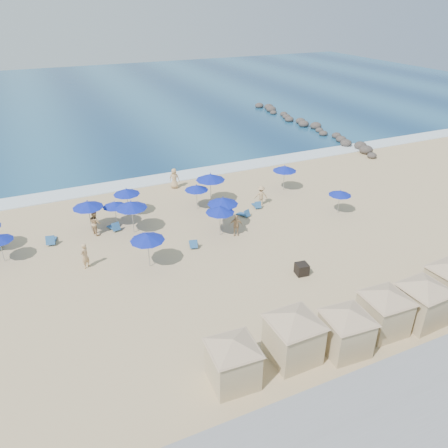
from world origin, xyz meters
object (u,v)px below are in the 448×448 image
(cabana_0, at_px, (233,355))
(umbrella_8, at_px, (223,201))
(umbrella_10, at_px, (285,168))
(umbrella_11, at_px, (340,193))
(umbrella_6, at_px, (220,209))
(cabana_4, at_px, (424,296))
(beachgoer_0, at_px, (85,256))
(beachgoer_1, at_px, (95,223))
(cabana_1, at_px, (294,330))
(umbrella_7, at_px, (196,188))
(umbrella_5, at_px, (131,205))
(umbrella_9, at_px, (210,177))
(beachgoer_3, at_px, (261,195))
(trash_bin, at_px, (302,269))
(beachgoer_4, at_px, (174,178))
(umbrella_2, at_px, (88,204))
(umbrella_3, at_px, (147,237))
(rock_jetty, at_px, (308,125))
(umbrella_12, at_px, (114,204))
(beachgoer_2, at_px, (236,225))
(cabana_3, at_px, (385,305))
(cabana_2, at_px, (347,325))
(umbrella_4, at_px, (126,191))

(cabana_0, xyz_separation_m, umbrella_8, (5.65, 13.50, 0.67))
(umbrella_10, bearing_deg, umbrella_11, -75.20)
(umbrella_6, height_order, umbrella_10, umbrella_10)
(cabana_4, xyz_separation_m, umbrella_11, (4.26, 12.39, 0.11))
(beachgoer_0, bearing_deg, beachgoer_1, -151.77)
(umbrella_8, bearing_deg, cabana_1, -100.31)
(umbrella_7, bearing_deg, umbrella_5, -162.48)
(umbrella_9, distance_m, beachgoer_3, 4.44)
(cabana_0, bearing_deg, trash_bin, 37.93)
(umbrella_9, distance_m, beachgoer_4, 4.93)
(cabana_1, distance_m, beachgoer_3, 17.31)
(cabana_0, xyz_separation_m, umbrella_2, (-3.37, 17.09, 0.62))
(umbrella_9, bearing_deg, umbrella_7, -159.97)
(beachgoer_3, bearing_deg, trash_bin, 95.98)
(umbrella_7, height_order, umbrella_11, umbrella_7)
(cabana_4, height_order, umbrella_3, cabana_4)
(trash_bin, xyz_separation_m, beachgoer_4, (-2.74, 16.38, 0.55))
(umbrella_7, bearing_deg, umbrella_10, 2.77)
(rock_jetty, distance_m, umbrella_12, 33.43)
(umbrella_6, height_order, beachgoer_2, umbrella_6)
(umbrella_7, xyz_separation_m, beachgoer_3, (5.13, -1.41, -1.06))
(umbrella_10, bearing_deg, cabana_4, -98.54)
(umbrella_2, bearing_deg, cabana_3, -55.49)
(cabana_4, relative_size, umbrella_12, 2.26)
(cabana_2, height_order, umbrella_2, cabana_2)
(umbrella_10, bearing_deg, umbrella_2, -177.67)
(umbrella_11, distance_m, beachgoer_4, 14.52)
(beachgoer_1, bearing_deg, umbrella_4, -72.32)
(trash_bin, xyz_separation_m, umbrella_2, (-10.97, 11.17, 1.81))
(trash_bin, bearing_deg, beachgoer_1, 142.80)
(umbrella_5, relative_size, umbrella_6, 1.10)
(umbrella_9, bearing_deg, rock_jetty, 38.16)
(umbrella_4, bearing_deg, cabana_4, -59.81)
(umbrella_6, relative_size, umbrella_12, 1.16)
(umbrella_2, height_order, umbrella_7, umbrella_2)
(cabana_1, bearing_deg, beachgoer_0, 122.48)
(cabana_3, bearing_deg, beachgoer_3, 83.79)
(umbrella_11, bearing_deg, cabana_2, -126.57)
(cabana_2, height_order, umbrella_5, cabana_2)
(umbrella_3, bearing_deg, beachgoer_3, 25.51)
(cabana_1, bearing_deg, rock_jetty, 54.75)
(umbrella_9, bearing_deg, umbrella_11, -34.71)
(umbrella_3, relative_size, umbrella_5, 0.96)
(trash_bin, distance_m, umbrella_4, 14.97)
(umbrella_11, relative_size, beachgoer_2, 1.27)
(umbrella_11, distance_m, beachgoer_3, 6.32)
(umbrella_3, bearing_deg, umbrella_10, 26.29)
(umbrella_7, xyz_separation_m, beachgoer_1, (-8.21, -0.85, -0.98))
(trash_bin, relative_size, umbrella_4, 0.31)
(cabana_1, xyz_separation_m, cabana_3, (5.24, -0.29, -0.09))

